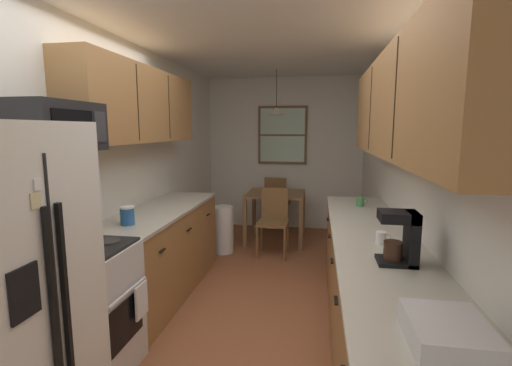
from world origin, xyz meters
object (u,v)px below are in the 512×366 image
stove_range (83,310)px  dining_chair_far (277,201)px  trash_bin (223,229)px  dish_rack (448,334)px  microwave_over_range (53,127)px  dining_table (276,200)px  dining_chair_near (273,218)px  mug_spare (360,201)px  mug_by_coffeemaker (381,238)px  storage_canister (127,215)px  coffee_maker (403,237)px

stove_range → dining_chair_far: bearing=77.0°
trash_bin → dish_rack: bearing=-62.5°
trash_bin → microwave_over_range: bearing=-98.9°
dining_table → dining_chair_near: 0.63m
stove_range → mug_spare: bearing=40.8°
dining_chair_far → mug_by_coffeemaker: size_ratio=8.37×
stove_range → dining_table: stove_range is taller
microwave_over_range → dish_rack: (2.16, -0.75, -0.76)m
stove_range → storage_canister: (-0.01, 0.65, 0.51)m
microwave_over_range → coffee_maker: microwave_over_range is taller
microwave_over_range → mug_spare: 2.84m
trash_bin → storage_canister: size_ratio=4.10×
dining_chair_far → dish_rack: dish_rack is taller
trash_bin → dish_rack: 3.84m
dining_chair_near → coffee_maker: (1.08, -2.56, 0.57)m
coffee_maker → dining_chair_near: bearing=112.8°
dining_chair_near → storage_canister: storage_canister is taller
stove_range → coffee_maker: coffee_maker is taller
trash_bin → dining_chair_far: bearing=64.7°
coffee_maker → mug_by_coffeemaker: size_ratio=2.96×
stove_range → coffee_maker: size_ratio=3.46×
trash_bin → mug_by_coffeemaker: mug_by_coffeemaker is taller
microwave_over_range → mug_by_coffeemaker: bearing=12.5°
microwave_over_range → dining_table: 3.61m
stove_range → microwave_over_range: microwave_over_range is taller
storage_canister → mug_spare: size_ratio=1.36×
dish_rack → stove_range: bearing=159.9°
dining_chair_far → coffee_maker: coffee_maker is taller
dish_rack → dining_table: bearing=105.3°
dining_table → mug_by_coffeemaker: mug_by_coffeemaker is taller
trash_bin → mug_spare: 2.03m
trash_bin → mug_spare: size_ratio=5.59×
trash_bin → mug_spare: mug_spare is taller
dining_table → dish_rack: 4.18m
dining_table → trash_bin: dining_table is taller
dining_chair_near → trash_bin: (-0.69, -0.04, -0.18)m
microwave_over_range → dining_table: size_ratio=0.72×
dining_chair_near → microwave_over_range: bearing=-112.5°
dish_rack → mug_by_coffeemaker: bearing=91.7°
mug_by_coffeemaker → dish_rack: size_ratio=0.32×
dining_chair_near → dining_chair_far: bearing=94.3°
mug_spare → microwave_over_range: bearing=-140.8°
microwave_over_range → coffee_maker: size_ratio=1.95×
dining_table → dish_rack: size_ratio=2.52×
storage_canister → dish_rack: bearing=-34.3°
stove_range → dining_chair_far: (0.89, 3.89, 0.03)m
dining_chair_near → dish_rack: bearing=-72.8°
coffee_maker → mug_spare: bearing=92.0°
dining_table → dining_chair_far: bearing=94.8°
mug_spare → dining_table: bearing=124.5°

